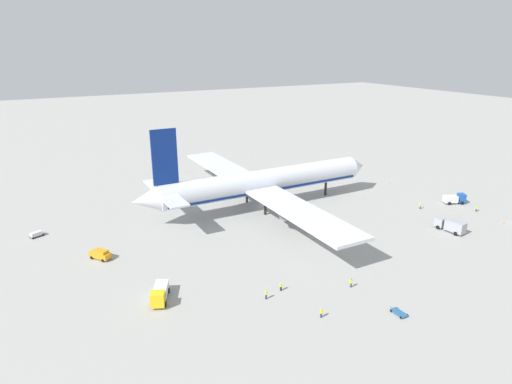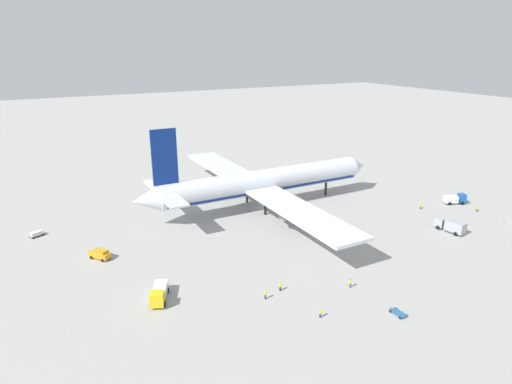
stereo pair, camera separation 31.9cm
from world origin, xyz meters
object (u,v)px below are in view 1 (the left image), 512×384
service_truck_2 (455,199)px  ground_worker_0 (281,286)px  ground_worker_1 (420,206)px  ground_worker_4 (476,208)px  ground_worker_3 (321,313)px  traffic_cone_0 (504,223)px  ground_worker_2 (351,283)px  service_van (100,254)px  baggage_cart_0 (399,313)px  airliner (261,183)px  service_truck_4 (451,225)px  baggage_cart_2 (36,234)px  traffic_cone_1 (390,183)px  service_truck_1 (160,293)px  ground_worker_5 (266,294)px  baggage_cart_1 (330,166)px

service_truck_2 → ground_worker_0: bearing=-166.7°
ground_worker_0 → ground_worker_1: (53.41, 16.82, 0.08)m
ground_worker_4 → ground_worker_3: bearing=-163.8°
traffic_cone_0 → ground_worker_1: bearing=120.5°
ground_worker_2 → ground_worker_3: ground_worker_2 is taller
service_van → baggage_cart_0: 57.78m
airliner → service_truck_4: 46.92m
baggage_cart_2 → traffic_cone_1: bearing=-5.2°
service_truck_4 → ground_worker_0: service_truck_4 is taller
ground_worker_2 → service_truck_1: bearing=158.8°
airliner → ground_worker_0: size_ratio=48.85×
ground_worker_1 → baggage_cart_2: bearing=162.2°
service_truck_4 → ground_worker_1: 14.76m
ground_worker_1 → ground_worker_2: size_ratio=1.01×
service_van → ground_worker_0: size_ratio=2.92×
airliner → service_van: bearing=-166.4°
ground_worker_4 → traffic_cone_0: size_ratio=3.08×
ground_worker_5 → ground_worker_4: bearing=8.0°
baggage_cart_0 → ground_worker_5: ground_worker_5 is taller
service_truck_2 → ground_worker_1: size_ratio=3.41×
airliner → ground_worker_4: bearing=-31.8°
service_truck_4 → service_van: bearing=161.6°
airliner → ground_worker_1: bearing=-30.3°
service_van → baggage_cart_0: service_van is taller
ground_worker_2 → ground_worker_3: 11.23m
ground_worker_1 → ground_worker_3: 58.43m
airliner → traffic_cone_1: (45.23, -1.31, -6.60)m
service_truck_2 → ground_worker_4: 6.84m
service_truck_2 → ground_worker_1: (-11.47, 1.48, -0.50)m
service_truck_1 → baggage_cart_2: service_truck_1 is taller
service_truck_4 → ground_worker_5: size_ratio=4.12×
service_truck_4 → ground_worker_0: (-47.96, -3.12, -0.78)m
service_van → traffic_cone_0: (89.12, -27.66, -0.76)m
ground_worker_4 → service_truck_4: bearing=-162.1°
service_truck_1 → service_truck_2: 84.93m
airliner → ground_worker_1: 42.51m
service_truck_1 → ground_worker_4: (84.38, 1.46, -0.51)m
traffic_cone_1 → ground_worker_4: bearing=-85.1°
baggage_cart_0 → ground_worker_3: 12.71m
baggage_cart_2 → ground_worker_2: 69.94m
service_truck_2 → ground_worker_4: service_truck_2 is taller
traffic_cone_0 → service_van: bearing=162.8°
ground_worker_3 → baggage_cart_1: bearing=51.4°
service_truck_1 → service_truck_4: bearing=-3.3°
service_truck_4 → ground_worker_2: size_ratio=4.11×
baggage_cart_0 → traffic_cone_1: 71.54m
baggage_cart_1 → ground_worker_1: bearing=-95.2°
service_van → ground_worker_1: bearing=-7.8°
ground_worker_2 → ground_worker_5: 15.70m
service_truck_2 → traffic_cone_0: service_truck_2 is taller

